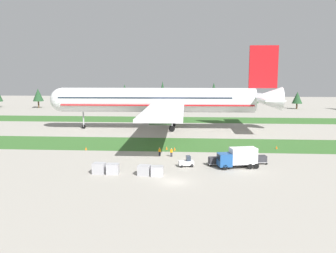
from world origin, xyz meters
The scene contains 21 objects.
ground_plane centered at (0.00, 0.00, 0.00)m, with size 400.00×400.00×0.00m, color gray.
grass_strip_near centered at (0.00, 29.17, 0.00)m, with size 320.00×16.11×0.01m, color #336028.
grass_strip_far centered at (0.00, 73.39, 0.00)m, with size 320.00×16.11×0.01m, color #336028.
airliner centered at (-5.63, 51.32, 8.62)m, with size 67.22×82.56×24.04m.
baggage_tug centered at (1.69, 9.22, 0.81)m, with size 2.81×1.81×1.97m.
cargo_dolly_lead centered at (6.61, 10.25, 0.92)m, with size 2.46×1.92×1.55m.
cargo_dolly_second centered at (9.44, 10.85, 0.92)m, with size 2.46×1.92×1.55m.
cargo_dolly_third centered at (12.28, 11.44, 0.92)m, with size 2.46×1.92×1.55m.
cargo_dolly_fourth centered at (15.12, 12.04, 0.92)m, with size 2.46×1.92×1.55m.
catering_truck centered at (10.64, 8.93, 1.95)m, with size 7.29×3.79×3.58m.
ground_crew_marshaller centered at (-1.44, 16.66, 0.95)m, with size 0.52×0.36×1.74m.
ground_crew_loader centered at (-3.83, 17.12, 0.95)m, with size 0.43×0.42×1.74m.
uld_container_0 centered at (-12.59, 3.78, 0.90)m, with size 2.00×1.60×1.79m, color #A3A3A8.
uld_container_1 centered at (-10.31, 3.72, 0.86)m, with size 2.00×1.60×1.71m, color #A3A3A8.
uld_container_2 centered at (-5.05, 3.41, 0.81)m, with size 2.00×1.60×1.63m, color #A3A3A8.
uld_container_3 centered at (-2.95, 3.18, 0.79)m, with size 2.00×1.60×1.59m, color #A3A3A8.
taxiway_marker_0 centered at (-2.89, 23.31, 0.35)m, with size 0.44×0.44×0.70m, color orange.
taxiway_marker_1 centered at (-20.15, 21.56, 0.35)m, with size 0.44×0.44×0.70m, color orange.
taxiway_marker_2 centered at (21.03, 25.71, 0.32)m, with size 0.44×0.44×0.65m, color orange.
taxiway_marker_3 centered at (-1.13, 22.65, 0.34)m, with size 0.44×0.44×0.68m, color orange.
distant_tree_line centered at (5.25, 111.80, 6.52)m, with size 186.10×10.62×12.61m.
Camera 1 is at (2.72, -52.96, 16.48)m, focal length 38.59 mm.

